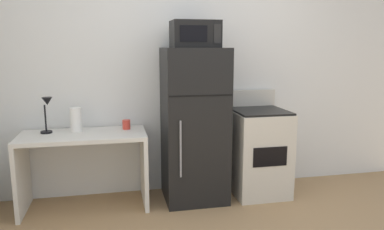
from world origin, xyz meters
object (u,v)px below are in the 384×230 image
Objects in this scene: paper_towel_roll at (76,120)px; coffee_mug at (126,124)px; microwave at (195,34)px; refrigerator at (194,125)px; desk at (84,156)px; desk_lamp at (47,109)px; oven_range at (258,151)px.

coffee_mug is at bearing 1.44° from paper_towel_roll.
microwave is (1.17, -0.13, 0.83)m from paper_towel_roll.
paper_towel_roll is 0.15× the size of refrigerator.
desk is 12.68× the size of coffee_mug.
paper_towel_roll is at bearing -178.56° from coffee_mug.
refrigerator reaches higher than coffee_mug.
refrigerator is (1.17, -0.11, -0.09)m from paper_towel_roll.
desk_lamp is at bearing 176.15° from refrigerator.
paper_towel_roll reaches higher than coffee_mug.
paper_towel_roll is 1.44m from microwave.
refrigerator reaches higher than oven_range.
refrigerator reaches higher than desk_lamp.
refrigerator is at bearing 90.33° from microwave.
coffee_mug is 1.14m from microwave.
oven_range is (2.14, -0.10, -0.52)m from desk_lamp.
desk_lamp reaches higher than oven_range.
desk_lamp is 1.45m from refrigerator.
oven_range is (0.71, -0.00, -0.32)m from refrigerator.
desk_lamp is at bearing -176.55° from paper_towel_roll.
microwave is (1.43, -0.12, 0.71)m from desk_lamp.
coffee_mug is 0.09× the size of oven_range.
coffee_mug reaches higher than desk.
oven_range is at bearing -5.18° from coffee_mug.
desk_lamp is at bearing -177.86° from coffee_mug.
microwave reaches higher than desk.
coffee_mug is at bearing 169.68° from refrigerator.
paper_towel_roll is at bearing 174.54° from refrigerator.
microwave is at bearing -178.44° from oven_range.
coffee_mug is at bearing 167.97° from microwave.
oven_range is at bearing -3.47° from paper_towel_roll.
paper_towel_roll is at bearing 173.51° from microwave.
desk is at bearing -164.74° from coffee_mug.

